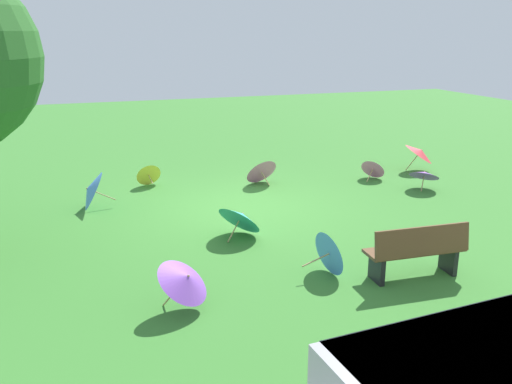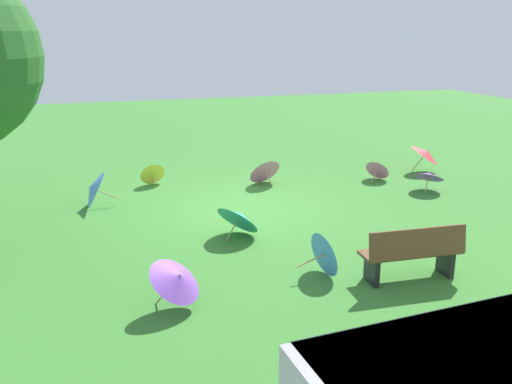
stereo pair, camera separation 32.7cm
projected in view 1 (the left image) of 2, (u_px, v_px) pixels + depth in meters
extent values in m
plane|color=#387A2D|center=(242.00, 207.00, 12.05)|extent=(40.00, 40.00, 0.00)
cube|color=brown|center=(414.00, 250.00, 8.55)|extent=(1.62, 0.54, 0.05)
cube|color=brown|center=(423.00, 241.00, 8.30)|extent=(1.60, 0.20, 0.45)
cube|color=black|center=(377.00, 268.00, 8.45)|extent=(0.10, 0.41, 0.45)
cube|color=black|center=(448.00, 259.00, 8.78)|extent=(0.10, 0.41, 0.45)
cylinder|color=tan|center=(233.00, 231.00, 10.12)|extent=(0.30, 0.21, 0.34)
cone|color=teal|center=(241.00, 217.00, 10.23)|extent=(1.07, 1.11, 0.72)
sphere|color=tan|center=(243.00, 213.00, 10.26)|extent=(0.06, 0.06, 0.05)
cylinder|color=tan|center=(423.00, 184.00, 13.26)|extent=(0.16, 0.15, 0.35)
cone|color=purple|center=(424.00, 174.00, 13.30)|extent=(1.00, 1.01, 0.44)
sphere|color=tan|center=(425.00, 172.00, 13.30)|extent=(0.06, 0.06, 0.05)
cylinder|color=tan|center=(316.00, 260.00, 8.54)|extent=(0.50, 0.10, 0.14)
cone|color=#4C8CE5|center=(332.00, 252.00, 8.66)|extent=(0.41, 0.77, 0.75)
sphere|color=tan|center=(336.00, 250.00, 8.69)|extent=(0.05, 0.04, 0.04)
cylinder|color=tan|center=(173.00, 294.00, 7.63)|extent=(0.28, 0.25, 0.42)
cone|color=purple|center=(185.00, 279.00, 7.48)|extent=(1.06, 1.06, 0.62)
sphere|color=tan|center=(189.00, 276.00, 7.44)|extent=(0.06, 0.06, 0.05)
cylinder|color=tan|center=(151.00, 179.00, 13.52)|extent=(0.08, 0.31, 0.17)
cone|color=yellow|center=(148.00, 174.00, 13.67)|extent=(0.68, 0.49, 0.62)
sphere|color=tan|center=(147.00, 172.00, 13.72)|extent=(0.04, 0.05, 0.05)
cylinder|color=tan|center=(412.00, 162.00, 15.14)|extent=(0.30, 0.17, 0.48)
cone|color=#D8383F|center=(420.00, 152.00, 15.03)|extent=(1.12, 1.14, 0.60)
sphere|color=tan|center=(422.00, 150.00, 15.01)|extent=(0.06, 0.05, 0.05)
cylinder|color=tan|center=(370.00, 176.00, 14.15)|extent=(0.31, 0.24, 0.27)
cone|color=pink|center=(373.00, 168.00, 14.28)|extent=(0.73, 0.77, 0.57)
sphere|color=tan|center=(374.00, 167.00, 14.30)|extent=(0.06, 0.06, 0.05)
cylinder|color=tan|center=(105.00, 196.00, 11.95)|extent=(0.47, 0.05, 0.26)
cone|color=#4C8CE5|center=(90.00, 190.00, 11.83)|extent=(0.61, 0.93, 0.87)
sphere|color=tan|center=(87.00, 188.00, 11.80)|extent=(0.05, 0.04, 0.05)
cylinder|color=tan|center=(265.00, 179.00, 13.64)|extent=(0.11, 0.36, 0.28)
cone|color=pink|center=(260.00, 170.00, 13.78)|extent=(0.94, 0.79, 0.74)
sphere|color=tan|center=(259.00, 168.00, 13.81)|extent=(0.05, 0.06, 0.05)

